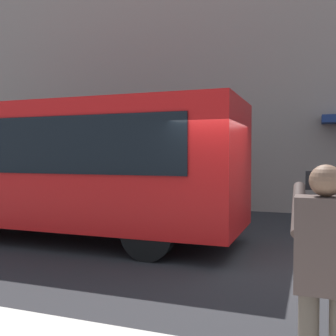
% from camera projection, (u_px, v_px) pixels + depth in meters
% --- Properties ---
extents(ground_plane, '(60.00, 60.00, 0.00)m').
position_uv_depth(ground_plane, '(249.00, 262.00, 7.08)').
color(ground_plane, '#232326').
extents(building_facade_far, '(28.00, 1.55, 12.00)m').
position_uv_depth(building_facade_far, '(281.00, 33.00, 13.25)').
color(building_facade_far, gray).
rests_on(building_facade_far, ground_plane).
extents(red_bus, '(9.05, 2.54, 3.08)m').
position_uv_depth(red_bus, '(46.00, 165.00, 9.16)').
color(red_bus, red).
rests_on(red_bus, ground_plane).
extents(pedestrian_photographer, '(0.53, 0.52, 1.70)m').
position_uv_depth(pedestrian_photographer, '(325.00, 268.00, 2.70)').
color(pedestrian_photographer, '#4C4238').
rests_on(pedestrian_photographer, sidewalk_curb).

